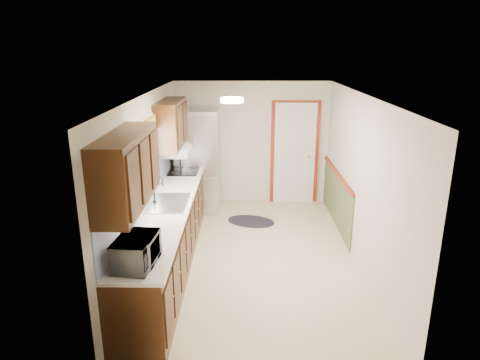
{
  "coord_description": "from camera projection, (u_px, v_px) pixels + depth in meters",
  "views": [
    {
      "loc": [
        -0.13,
        -5.74,
        3.01
      ],
      "look_at": [
        -0.2,
        0.23,
        1.15
      ],
      "focal_mm": 32.0,
      "sensor_mm": 36.0,
      "label": 1
    }
  ],
  "objects": [
    {
      "name": "cooktop",
      "position": [
        184.0,
        171.0,
        7.44
      ],
      "size": [
        0.51,
        0.61,
        0.02
      ],
      "primitive_type": "cube",
      "color": "black",
      "rests_on": "kitchen_run"
    },
    {
      "name": "back_wall_trim",
      "position": [
        303.0,
        162.0,
        8.21
      ],
      "size": [
        1.12,
        2.3,
        2.08
      ],
      "color": "maroon",
      "rests_on": "ground"
    },
    {
      "name": "kitchen_run",
      "position": [
        164.0,
        215.0,
        5.87
      ],
      "size": [
        0.63,
        4.0,
        2.2
      ],
      "color": "#331A0B",
      "rests_on": "ground"
    },
    {
      "name": "rug",
      "position": [
        251.0,
        221.0,
        7.71
      ],
      "size": [
        0.99,
        0.79,
        0.01
      ],
      "primitive_type": "ellipsoid",
      "rotation": [
        0.0,
        0.0,
        -0.31
      ],
      "color": "black",
      "rests_on": "ground"
    },
    {
      "name": "room_shell",
      "position": [
        254.0,
        181.0,
        6.02
      ],
      "size": [
        3.2,
        5.2,
        2.52
      ],
      "color": "beige",
      "rests_on": "ground"
    },
    {
      "name": "refrigerator",
      "position": [
        198.0,
        160.0,
        8.06
      ],
      "size": [
        0.82,
        0.81,
        1.93
      ],
      "rotation": [
        0.0,
        0.0,
        0.02
      ],
      "color": "#B7B7BC",
      "rests_on": "ground"
    },
    {
      "name": "ceiling_fixture",
      "position": [
        232.0,
        100.0,
        5.49
      ],
      "size": [
        0.3,
        0.3,
        0.06
      ],
      "primitive_type": "cylinder",
      "color": "#FFD88C",
      "rests_on": "room_shell"
    },
    {
      "name": "microwave",
      "position": [
        136.0,
        248.0,
        4.2
      ],
      "size": [
        0.34,
        0.56,
        0.36
      ],
      "primitive_type": "imported",
      "rotation": [
        0.0,
        0.0,
        1.48
      ],
      "color": "white",
      "rests_on": "kitchen_run"
    }
  ]
}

